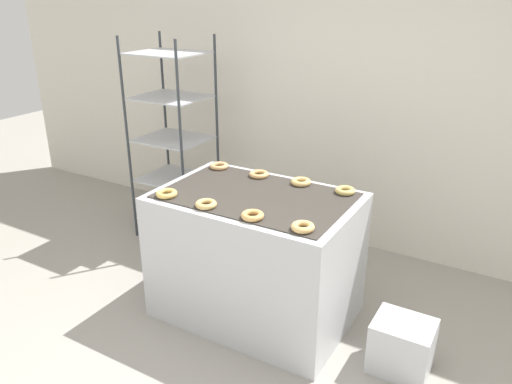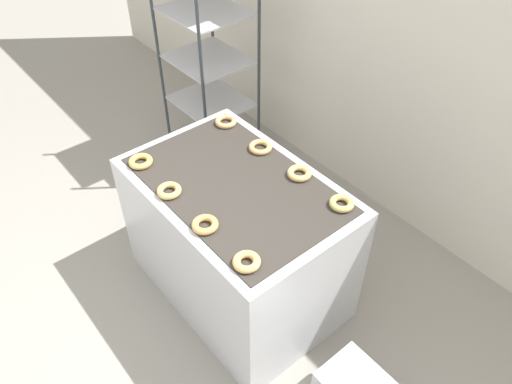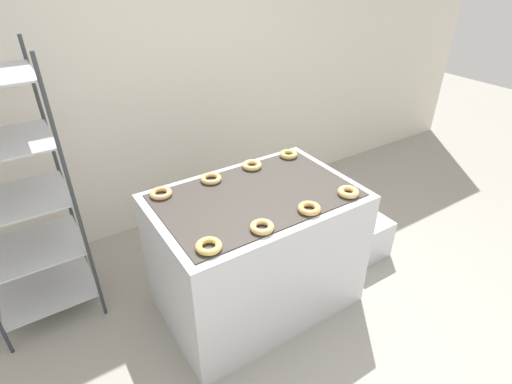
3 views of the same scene
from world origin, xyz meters
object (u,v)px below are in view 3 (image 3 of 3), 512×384
donut_far_right (288,154)px  donut_near_midright (309,208)px  fryer_machine (256,251)px  donut_near_left (209,246)px  donut_far_midright (252,165)px  donut_near_right (348,192)px  baking_rack_cart (15,201)px  donut_near_midleft (262,227)px  glaze_bin (366,238)px  donut_far_midleft (211,179)px  donut_far_left (161,193)px

donut_far_right → donut_near_midright: bearing=-117.2°
fryer_machine → donut_far_right: donut_far_right is taller
donut_near_left → donut_near_midright: bearing=-0.8°
fryer_machine → donut_far_midright: size_ratio=9.43×
fryer_machine → donut_far_midright: bearing=61.7°
donut_near_right → donut_near_left: bearing=180.0°
donut_far_midright → donut_far_right: same height
baking_rack_cart → donut_near_midleft: baking_rack_cart is taller
glaze_bin → donut_near_right: (-0.59, -0.26, 0.79)m
donut_near_midright → donut_far_midright: bearing=89.2°
donut_far_midleft → donut_far_midright: bearing=1.9°
fryer_machine → donut_near_right: size_ratio=9.77×
donut_near_midleft → donut_near_right: bearing=0.8°
fryer_machine → donut_far_left: bearing=148.1°
donut_near_midright → fryer_machine: bearing=117.0°
donut_near_midright → donut_far_right: (0.34, 0.66, 0.00)m
donut_near_left → donut_far_midright: size_ratio=1.00×
donut_near_right → glaze_bin: bearing=24.0°
fryer_machine → donut_near_left: 0.77m
glaze_bin → donut_far_midleft: (-1.25, 0.38, 0.79)m
donut_near_midright → donut_far_midleft: size_ratio=0.97×
baking_rack_cart → donut_far_midleft: size_ratio=12.88×
donut_near_midleft → donut_far_midleft: size_ratio=0.96×
fryer_machine → donut_near_midleft: (-0.18, -0.33, 0.49)m
donut_far_left → donut_far_midright: size_ratio=1.00×
glaze_bin → donut_far_left: size_ratio=2.54×
glaze_bin → donut_near_midleft: donut_near_midleft is taller
donut_near_midleft → donut_far_right: (0.68, 0.66, 0.00)m
donut_far_midright → glaze_bin: bearing=-23.3°
baking_rack_cart → donut_near_midright: 1.84m
donut_far_left → donut_far_midright: donut_far_midright is taller
baking_rack_cart → donut_far_midleft: baking_rack_cart is taller
baking_rack_cart → donut_near_left: (0.81, -1.07, 0.01)m
fryer_machine → donut_far_right: 0.78m
fryer_machine → baking_rack_cart: 1.59m
fryer_machine → glaze_bin: fryer_machine is taller
donut_near_left → donut_near_midright: size_ratio=1.02×
donut_near_left → donut_far_right: size_ratio=1.05×
glaze_bin → donut_near_midleft: 1.51m
donut_far_left → donut_far_midright: (0.70, 0.01, 0.00)m
donut_near_left → donut_far_left: donut_near_left is taller
donut_far_midright → donut_near_midleft: bearing=-118.0°
glaze_bin → donut_far_left: bearing=166.5°
glaze_bin → donut_near_midleft: (-1.26, -0.27, 0.79)m
glaze_bin → donut_far_midleft: 1.52m
fryer_machine → donut_near_left: donut_near_left is taller
donut_far_right → donut_far_left: bearing=-179.6°
donut_far_midleft → donut_far_midright: size_ratio=1.02×
fryer_machine → baking_rack_cart: baking_rack_cart is taller
donut_near_midleft → donut_far_right: donut_far_right is taller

